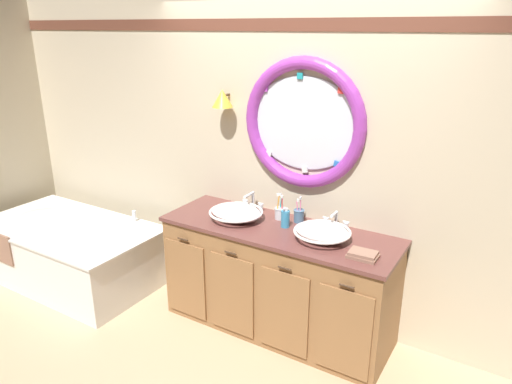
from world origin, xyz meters
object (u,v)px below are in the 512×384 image
Objects in this scene: bathtub at (70,246)px; toothbrush_holder_right at (299,215)px; soap_dispenser at (285,218)px; toothbrush_holder_left at (280,212)px; sink_basin_right at (322,232)px; folded_hand_towel at (363,255)px; sink_basin_left at (236,212)px.

toothbrush_holder_right is (2.14, 0.52, 0.59)m from bathtub.
toothbrush_holder_right is 0.15m from soap_dispenser.
toothbrush_holder_left is at bearing -173.61° from toothbrush_holder_right.
sink_basin_right is 0.48m from toothbrush_holder_left.
toothbrush_holder_left reaches higher than soap_dispenser.
bathtub is 2.13m from toothbrush_holder_left.
folded_hand_towel is at bearing -27.04° from toothbrush_holder_right.
soap_dispenser is (0.40, 0.07, 0.01)m from sink_basin_left.
sink_basin_left is 1.98× the size of toothbrush_holder_left.
soap_dispenser is 0.70m from folded_hand_towel.
sink_basin_right reaches higher than folded_hand_towel.
toothbrush_holder_left reaches higher than folded_hand_towel.
sink_basin_right is at bearing 7.24° from bathtub.
folded_hand_towel is (0.78, -0.30, -0.03)m from toothbrush_holder_left.
soap_dispenser reaches higher than sink_basin_left.
sink_basin_left is 0.49m from toothbrush_holder_right.
toothbrush_holder_right reaches higher than folded_hand_towel.
sink_basin_left is (1.70, 0.31, 0.60)m from bathtub.
sink_basin_right reaches higher than bathtub.
toothbrush_holder_left is (-0.44, 0.19, -0.01)m from sink_basin_right.
toothbrush_holder_right is at bearing 13.65° from bathtub.
sink_basin_left is at bearing -169.97° from soap_dispenser.
sink_basin_left is 0.35m from toothbrush_holder_left.
toothbrush_holder_left is (1.99, 0.50, 0.59)m from bathtub.
sink_basin_left is 1.08m from folded_hand_towel.
folded_hand_towel is (2.77, 0.20, 0.56)m from bathtub.
sink_basin_left is 0.41m from soap_dispenser.
sink_basin_right is 0.34m from soap_dispenser.
toothbrush_holder_left is 0.16m from toothbrush_holder_right.
sink_basin_right is 0.36m from folded_hand_towel.
toothbrush_holder_right is at bearing 152.96° from folded_hand_towel.
sink_basin_left is at bearing -154.59° from toothbrush_holder_right.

